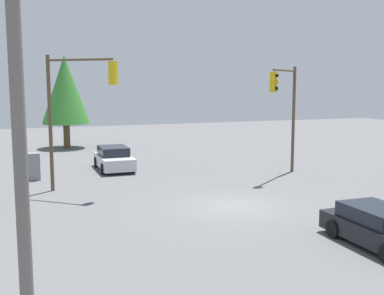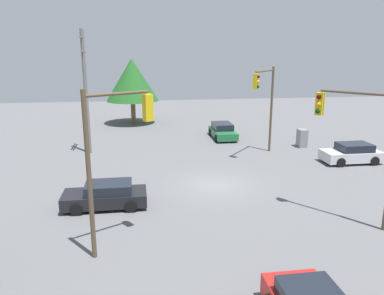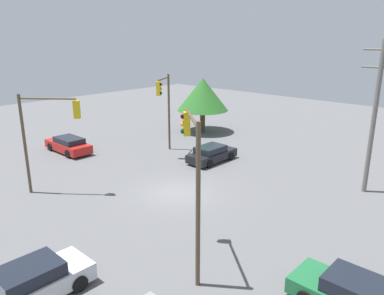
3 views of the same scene
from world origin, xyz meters
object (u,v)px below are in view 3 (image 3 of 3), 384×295
Objects in this scene: sedan_silver at (34,282)px; traffic_signal_cross at (45,127)px; sedan_dark at (212,154)px; sedan_red at (68,145)px; traffic_signal_main at (165,102)px; traffic_signal_aux at (193,166)px.

sedan_silver is 0.66× the size of traffic_signal_cross.
sedan_silver reaches higher than sedan_dark.
sedan_red is 1.13× the size of sedan_dark.
traffic_signal_main is (-4.32, -0.79, 3.71)m from sedan_dark.
traffic_signal_cross is (1.01, -10.67, -0.11)m from traffic_signal_main.
traffic_signal_aux reaches higher than sedan_red.
traffic_signal_aux is (18.70, -4.79, 3.83)m from sedan_red.
traffic_signal_main is at bearing 0.29° from traffic_signal_aux.
sedan_dark is at bearing 71.08° from traffic_signal_main.
traffic_signal_cross is at bearing -23.84° from traffic_signal_main.
traffic_signal_cross is at bearing 41.28° from traffic_signal_aux.
sedan_silver is 0.97× the size of sedan_dark.
traffic_signal_aux is (2.85, 5.54, 3.80)m from sedan_silver.
traffic_signal_cross is 0.94× the size of traffic_signal_aux.
sedan_red is 0.76× the size of traffic_signal_cross.
sedan_dark is (10.40, 6.33, -0.03)m from sedan_red.
sedan_red reaches higher than sedan_dark.
traffic_signal_aux is at bearing -53.25° from sedan_dark.
sedan_dark is at bearing -58.65° from sedan_red.
traffic_signal_main is 16.31m from traffic_signal_aux.
sedan_dark is 0.68× the size of traffic_signal_cross.
traffic_signal_main reaches higher than traffic_signal_cross.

